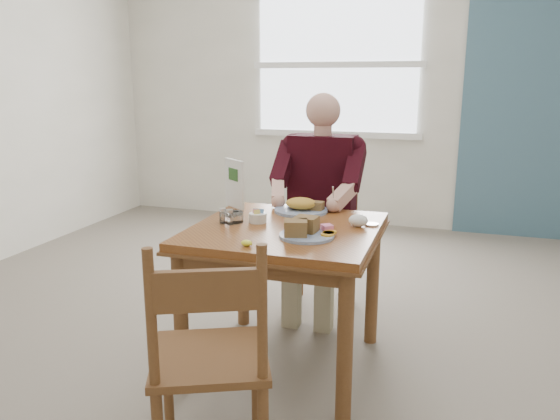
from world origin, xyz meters
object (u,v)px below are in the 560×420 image
(near_plate, at_px, (305,230))
(far_plate, at_px, (302,207))
(chair_far, at_px, (322,236))
(chair_near, at_px, (210,360))
(diner, at_px, (320,188))
(table, at_px, (285,248))

(near_plate, xyz_separation_m, far_plate, (-0.14, 0.46, -0.00))
(chair_far, xyz_separation_m, chair_near, (-0.01, -1.68, 0.00))
(chair_near, distance_m, diner, 1.62)
(chair_near, bearing_deg, table, 89.45)
(table, xyz_separation_m, diner, (0.00, 0.71, 0.17))
(chair_far, height_order, chair_near, same)
(table, bearing_deg, far_plate, 90.74)
(table, distance_m, chair_far, 0.81)
(table, bearing_deg, near_plate, -44.91)
(table, height_order, diner, diner)
(table, relative_size, far_plate, 2.90)
(table, distance_m, far_plate, 0.35)
(diner, xyz_separation_m, near_plate, (0.14, -0.85, -0.03))
(chair_near, xyz_separation_m, near_plate, (0.15, 0.74, 0.30))
(chair_near, bearing_deg, far_plate, 89.80)
(diner, bearing_deg, table, -90.00)
(table, height_order, chair_near, chair_near)
(table, distance_m, near_plate, 0.24)
(near_plate, bearing_deg, far_plate, 107.17)
(diner, bearing_deg, far_plate, -90.63)
(diner, xyz_separation_m, far_plate, (-0.00, -0.38, -0.03))
(near_plate, bearing_deg, chair_far, 98.43)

